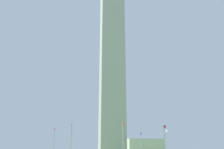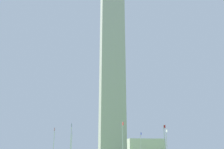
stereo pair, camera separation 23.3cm
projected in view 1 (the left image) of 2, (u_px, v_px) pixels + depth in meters
obelisk_monument at (112, 54)px, 69.26m from camera, size 6.36×6.36×57.80m
flagpole_n at (123, 142)px, 48.35m from camera, size 1.12×0.14×8.51m
flagpole_ne at (165, 143)px, 53.72m from camera, size 1.12×0.14×8.51m
flagpole_e at (167, 145)px, 63.82m from camera, size 1.12×0.14×8.51m
flagpole_se at (141, 146)px, 72.73m from camera, size 1.12×0.14×8.51m
flagpole_s at (105, 146)px, 75.23m from camera, size 1.12×0.14×8.51m
flagpole_sw at (71, 145)px, 69.86m from camera, size 1.12×0.14×8.51m
flagpole_w at (54, 144)px, 59.76m from camera, size 1.12×0.14×8.51m
flagpole_nw at (71, 142)px, 50.85m from camera, size 1.12×0.14×8.51m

